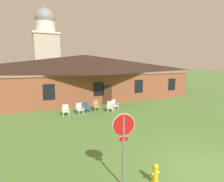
# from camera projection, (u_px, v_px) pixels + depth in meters

# --- Properties ---
(ground_plane) EXTENTS (200.00, 200.00, 0.00)m
(ground_plane) POSITION_uv_depth(u_px,v_px,m) (207.00, 171.00, 7.62)
(ground_plane) COLOR #517A38
(brick_building) EXTENTS (26.24, 10.40, 5.55)m
(brick_building) POSITION_uv_depth(u_px,v_px,m) (85.00, 76.00, 23.63)
(brick_building) COLOR brown
(brick_building) RESTS_ON ground
(dome_tower) EXTENTS (5.18, 5.18, 16.16)m
(dome_tower) POSITION_uv_depth(u_px,v_px,m) (47.00, 49.00, 36.97)
(dome_tower) COLOR #BCB29E
(dome_tower) RESTS_ON ground
(stop_sign) EXTENTS (0.79, 0.20, 2.77)m
(stop_sign) POSITION_uv_depth(u_px,v_px,m) (124.00, 136.00, 6.37)
(stop_sign) COLOR slate
(stop_sign) RESTS_ON ground
(lawn_chair_by_porch) EXTENTS (0.69, 0.73, 0.96)m
(lawn_chair_by_porch) POSITION_uv_depth(u_px,v_px,m) (66.00, 110.00, 15.58)
(lawn_chair_by_porch) COLOR silver
(lawn_chair_by_porch) RESTS_ON ground
(lawn_chair_near_door) EXTENTS (0.71, 0.75, 0.96)m
(lawn_chair_near_door) POSITION_uv_depth(u_px,v_px,m) (79.00, 108.00, 16.12)
(lawn_chair_near_door) COLOR white
(lawn_chair_near_door) RESTS_ON ground
(lawn_chair_left_end) EXTENTS (0.72, 0.76, 0.96)m
(lawn_chair_left_end) POSITION_uv_depth(u_px,v_px,m) (86.00, 107.00, 16.71)
(lawn_chair_left_end) COLOR #2D5693
(lawn_chair_left_end) RESTS_ON ground
(lawn_chair_middle) EXTENTS (0.65, 0.68, 0.96)m
(lawn_chair_middle) POSITION_uv_depth(u_px,v_px,m) (96.00, 105.00, 17.25)
(lawn_chair_middle) COLOR tan
(lawn_chair_middle) RESTS_ON ground
(lawn_chair_right_end) EXTENTS (0.76, 0.81, 0.96)m
(lawn_chair_right_end) POSITION_uv_depth(u_px,v_px,m) (110.00, 106.00, 16.87)
(lawn_chair_right_end) COLOR white
(lawn_chair_right_end) RESTS_ON ground
(lawn_chair_far_side) EXTENTS (0.71, 0.74, 0.96)m
(lawn_chair_far_side) POSITION_uv_depth(u_px,v_px,m) (114.00, 104.00, 17.63)
(lawn_chair_far_side) COLOR silver
(lawn_chair_far_side) RESTS_ON ground
(fire_hydrant) EXTENTS (0.36, 0.28, 0.79)m
(fire_hydrant) POSITION_uv_depth(u_px,v_px,m) (155.00, 174.00, 6.77)
(fire_hydrant) COLOR gold
(fire_hydrant) RESTS_ON ground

